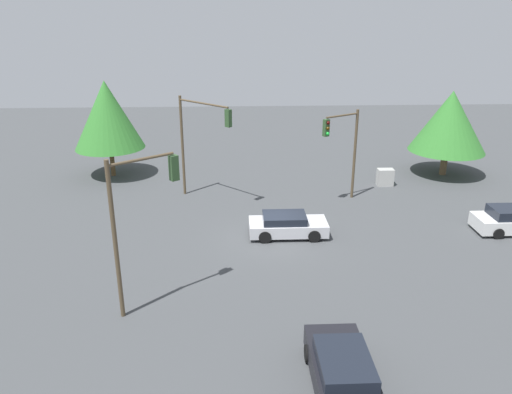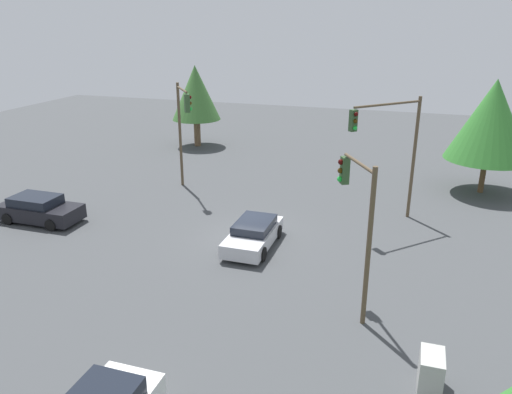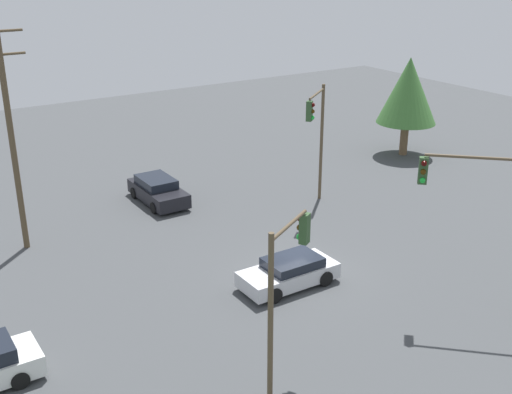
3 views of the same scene
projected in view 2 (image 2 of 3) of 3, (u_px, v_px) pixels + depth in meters
The scene contains 9 objects.
ground_plane at pixel (251, 239), 25.16m from camera, with size 80.00×80.00×0.00m, color #424447.
sedan_silver at pixel (253, 234), 24.15m from camera, with size 4.32×2.00×1.27m.
sedan_dark at pixel (39, 209), 27.11m from camera, with size 2.06×4.49×1.44m.
traffic_signal_main at pixel (183, 121), 30.82m from camera, with size 2.55×2.02×6.72m.
traffic_signal_cross at pixel (358, 210), 17.84m from camera, with size 2.51×1.62×5.94m.
traffic_signal_aux at pixel (392, 139), 25.65m from camera, with size 3.43×3.29×6.70m.
electrical_cabinet at pixel (431, 372), 14.75m from camera, with size 1.13×0.69×1.22m, color #B2B2AD.
tree_behind at pixel (196, 93), 42.06m from camera, with size 4.11×4.11×6.85m.
tree_far at pixel (492, 120), 30.36m from camera, with size 5.09×5.09×7.13m.
Camera 2 is at (21.78, 7.32, 10.48)m, focal length 35.00 mm.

